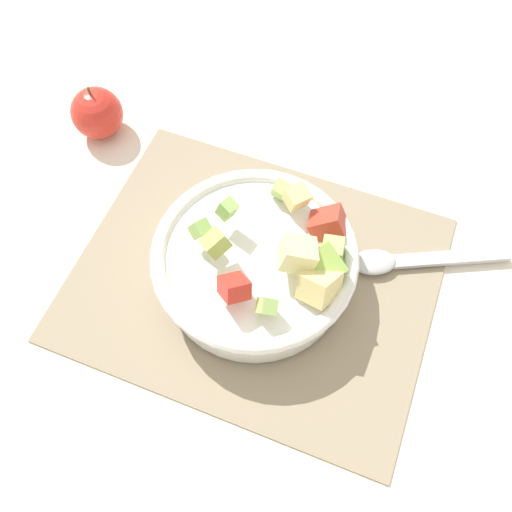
# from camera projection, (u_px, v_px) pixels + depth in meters

# --- Properties ---
(ground_plane) EXTENTS (2.40, 2.40, 0.00)m
(ground_plane) POSITION_uv_depth(u_px,v_px,m) (255.00, 278.00, 0.69)
(ground_plane) COLOR silver
(placemat) EXTENTS (0.44, 0.35, 0.01)m
(placemat) POSITION_uv_depth(u_px,v_px,m) (255.00, 277.00, 0.69)
(placemat) COLOR gray
(placemat) RESTS_ON ground_plane
(salad_bowl) EXTENTS (0.24, 0.24, 0.11)m
(salad_bowl) POSITION_uv_depth(u_px,v_px,m) (258.00, 259.00, 0.66)
(salad_bowl) COLOR white
(salad_bowl) RESTS_ON placemat
(serving_spoon) EXTENTS (0.19, 0.11, 0.01)m
(serving_spoon) POSITION_uv_depth(u_px,v_px,m) (404.00, 260.00, 0.69)
(serving_spoon) COLOR #B7B7BC
(serving_spoon) RESTS_ON placemat
(whole_apple) EXTENTS (0.07, 0.07, 0.08)m
(whole_apple) POSITION_uv_depth(u_px,v_px,m) (97.00, 113.00, 0.78)
(whole_apple) COLOR red
(whole_apple) RESTS_ON ground_plane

